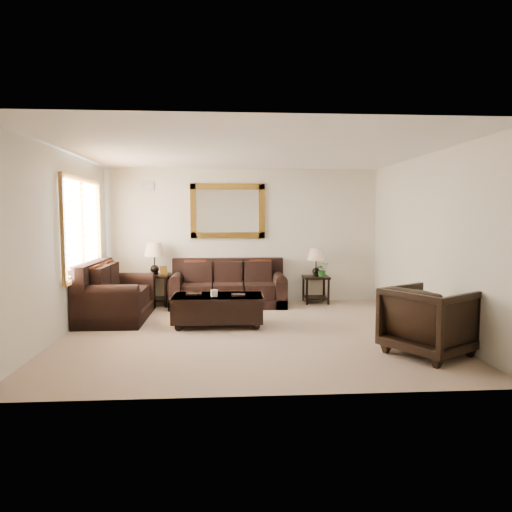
{
  "coord_description": "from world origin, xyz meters",
  "views": [
    {
      "loc": [
        -0.36,
        -6.79,
        1.75
      ],
      "look_at": [
        0.14,
        0.6,
        1.1
      ],
      "focal_mm": 32.0,
      "sensor_mm": 36.0,
      "label": 1
    }
  ],
  "objects": [
    {
      "name": "window",
      "position": [
        -2.7,
        0.9,
        1.55
      ],
      "size": [
        0.07,
        1.96,
        1.66
      ],
      "color": "white",
      "rests_on": "room"
    },
    {
      "name": "armchair",
      "position": [
        2.2,
        -1.31,
        0.48
      ],
      "size": [
        1.23,
        1.25,
        0.95
      ],
      "primitive_type": "imported",
      "rotation": [
        0.0,
        0.0,
        2.13
      ],
      "color": "black",
      "rests_on": "floor"
    },
    {
      "name": "end_table_right",
      "position": [
        1.45,
        2.21,
        0.72
      ],
      "size": [
        0.5,
        0.5,
        1.11
      ],
      "color": "black",
      "rests_on": "room"
    },
    {
      "name": "mirror",
      "position": [
        -0.31,
        2.47,
        1.85
      ],
      "size": [
        1.5,
        0.06,
        1.1
      ],
      "color": "#533810",
      "rests_on": "room"
    },
    {
      "name": "potted_plant",
      "position": [
        1.56,
        2.12,
        0.66
      ],
      "size": [
        0.26,
        0.29,
        0.22
      ],
      "primitive_type": "imported",
      "rotation": [
        0.0,
        0.0,
        0.06
      ],
      "color": "#1E551D",
      "rests_on": "end_table_right"
    },
    {
      "name": "room",
      "position": [
        0.0,
        0.0,
        1.35
      ],
      "size": [
        5.51,
        5.01,
        2.71
      ],
      "color": "gray",
      "rests_on": "ground"
    },
    {
      "name": "loveseat",
      "position": [
        -2.28,
        1.03,
        0.36
      ],
      "size": [
        1.03,
        1.74,
        0.98
      ],
      "rotation": [
        0.0,
        0.0,
        1.57
      ],
      "color": "black",
      "rests_on": "room"
    },
    {
      "name": "sofa",
      "position": [
        -0.31,
        2.06,
        0.33
      ],
      "size": [
        2.21,
        0.96,
        0.9
      ],
      "color": "black",
      "rests_on": "room"
    },
    {
      "name": "coffee_table",
      "position": [
        -0.49,
        0.41,
        0.3
      ],
      "size": [
        1.46,
        0.81,
        0.61
      ],
      "rotation": [
        0.0,
        0.0,
        -0.03
      ],
      "color": "black",
      "rests_on": "room"
    },
    {
      "name": "air_vent",
      "position": [
        -1.9,
        2.48,
        2.35
      ],
      "size": [
        0.25,
        0.02,
        0.18
      ],
      "primitive_type": "cube",
      "color": "#999999",
      "rests_on": "room"
    },
    {
      "name": "end_table_left",
      "position": [
        -1.75,
        2.18,
        0.81
      ],
      "size": [
        0.56,
        0.56,
        1.24
      ],
      "color": "black",
      "rests_on": "room"
    }
  ]
}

